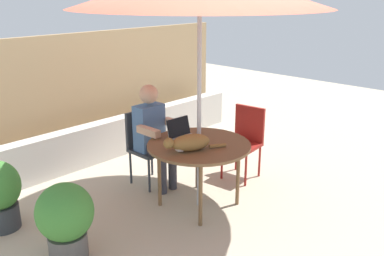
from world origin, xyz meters
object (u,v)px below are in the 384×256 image
(chair_occupied, at_px, (145,141))
(potted_plant_near_fence, at_px, (65,218))
(patio_table, at_px, (199,148))
(laptop, at_px, (182,133))
(chair_empty, at_px, (245,136))
(cat, at_px, (188,143))
(person_seated, at_px, (153,131))

(chair_occupied, distance_m, potted_plant_near_fence, 1.65)
(patio_table, distance_m, laptop, 0.28)
(chair_occupied, distance_m, chair_empty, 1.24)
(cat, bearing_deg, chair_empty, 8.01)
(chair_occupied, relative_size, person_seated, 0.72)
(person_seated, xyz_separation_m, potted_plant_near_fence, (-1.49, -0.54, -0.30))
(patio_table, bearing_deg, cat, -164.78)
(chair_occupied, bearing_deg, person_seated, -90.00)
(patio_table, bearing_deg, chair_empty, 6.31)
(person_seated, height_order, laptop, person_seated)
(patio_table, distance_m, chair_occupied, 0.89)
(person_seated, distance_m, laptop, 0.48)
(patio_table, distance_m, potted_plant_near_fence, 1.52)
(patio_table, distance_m, person_seated, 0.72)
(patio_table, height_order, cat, cat)
(laptop, relative_size, cat, 0.54)
(chair_occupied, relative_size, chair_empty, 1.00)
(patio_table, relative_size, person_seated, 0.89)
(chair_empty, height_order, person_seated, person_seated)
(chair_occupied, xyz_separation_m, potted_plant_near_fence, (-1.49, -0.70, -0.13))
(chair_occupied, bearing_deg, chair_empty, -38.53)
(patio_table, bearing_deg, potted_plant_near_fence, 173.21)
(chair_occupied, height_order, person_seated, person_seated)
(cat, relative_size, potted_plant_near_fence, 0.82)
(patio_table, height_order, person_seated, person_seated)
(chair_occupied, relative_size, laptop, 2.84)
(chair_empty, xyz_separation_m, person_seated, (-0.97, 0.61, 0.17))
(patio_table, bearing_deg, chair_occupied, 90.00)
(potted_plant_near_fence, bearing_deg, patio_table, -6.79)
(chair_occupied, relative_size, cat, 1.52)
(laptop, relative_size, potted_plant_near_fence, 0.44)
(person_seated, bearing_deg, chair_empty, -32.35)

